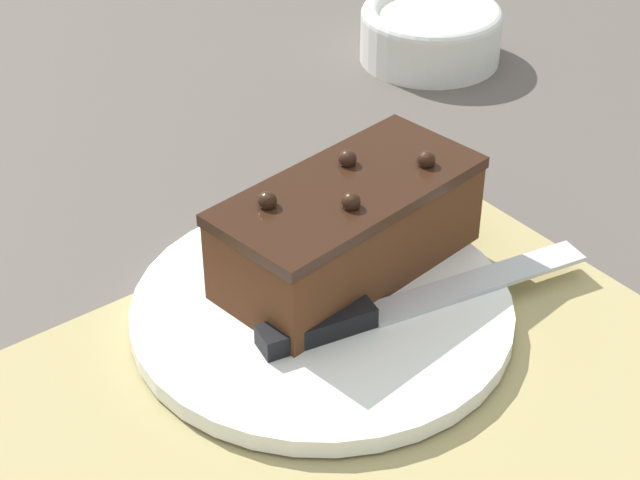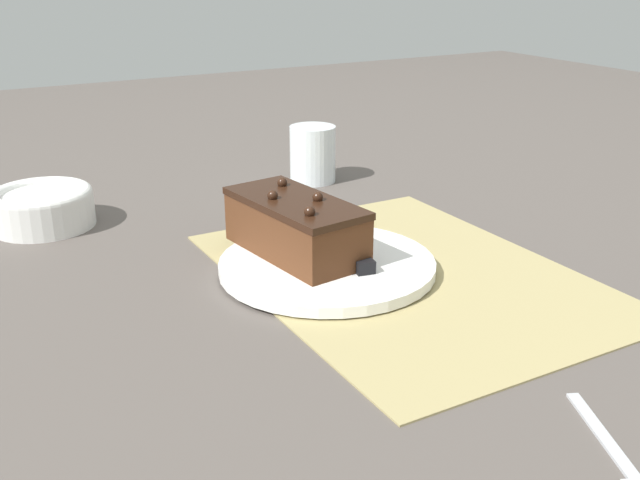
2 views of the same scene
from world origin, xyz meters
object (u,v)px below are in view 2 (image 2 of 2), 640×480
Objects in this scene: cake_plate at (327,265)px; dessert_fork at (624,463)px; serving_knife at (343,246)px; drinking_glass at (313,154)px; chocolate_cake at (295,226)px; small_bowl at (42,206)px.

cake_plate is 0.39m from dessert_fork.
drinking_glass reaches higher than serving_knife.
chocolate_cake is 0.06m from serving_knife.
cake_plate is 1.68× the size of dessert_fork.
chocolate_cake is 0.43m from dessert_fork.
serving_knife is 0.41m from small_bowl.
drinking_glass is 0.41m from small_bowl.
cake_plate is at bearing -151.34° from chocolate_cake.
serving_knife is 1.60× the size of dessert_fork.
small_bowl is at bearing 38.92° from chocolate_cake.
drinking_glass is 0.67× the size of small_bowl.
serving_knife is at bearing -137.33° from small_bowl.
serving_knife is at bearing -111.84° from chocolate_cake.
chocolate_cake is 1.44× the size of small_bowl.
drinking_glass is at bearing -88.66° from small_bowl.
drinking_glass is (0.32, -0.16, 0.03)m from cake_plate.
cake_plate reaches higher than dessert_fork.
small_bowl is (-0.01, 0.41, -0.02)m from drinking_glass.
chocolate_cake reaches higher than serving_knife.
cake_plate is 0.06m from chocolate_cake.
cake_plate is 2.77× the size of drinking_glass.
chocolate_cake is 1.30× the size of dessert_fork.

